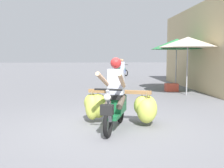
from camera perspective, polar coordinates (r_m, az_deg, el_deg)
The scene contains 8 objects.
ground_plane at distance 5.84m, azimuth -1.44°, elevation -9.83°, with size 120.00×120.00×0.00m, color slate.
motorbike_main_loaded at distance 6.03m, azimuth 1.97°, elevation -4.52°, with size 1.84×1.86×1.58m.
motorbike_distant_ahead_left at distance 21.42m, azimuth 2.00°, elevation 3.37°, with size 0.96×1.41×1.40m.
motorbike_distant_ahead_right at distance 18.92m, azimuth 2.24°, elevation 3.00°, with size 0.51×1.62×1.40m.
shopfront_building at distance 14.35m, azimuth 22.50°, elevation 7.23°, with size 3.16×7.98×3.99m.
market_umbrella_near_shop at distance 11.10m, azimuth 16.38°, elevation 8.84°, with size 2.38×2.38×2.39m.
market_umbrella_further_along at distance 12.51m, azimuth 14.05°, elevation 8.53°, with size 2.38×2.38×2.41m.
produce_crate at distance 12.19m, azimuth 12.95°, elevation -0.73°, with size 0.56×0.40×0.36m, color #CC4C38.
Camera 1 is at (-0.22, -5.61, 1.61)m, focal length 41.54 mm.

